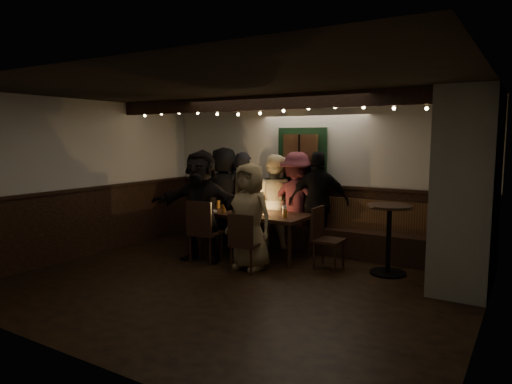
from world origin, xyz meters
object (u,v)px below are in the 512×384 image
Objects in this scene: chair_near_left at (203,228)px; person_e at (318,202)px; chair_end at (324,234)px; chair_near_right at (243,240)px; person_g at (250,216)px; person_b at (243,198)px; person_d at (296,201)px; person_f at (201,206)px; dining_table at (250,216)px; person_c at (274,201)px; person_a at (224,195)px; high_top at (389,231)px.

person_e is at bearing 50.24° from chair_near_left.
chair_near_right is at bearing -135.39° from chair_end.
person_b is at bearing 131.10° from person_g.
person_d is 0.97× the size of person_f.
person_d is (0.50, 0.75, 0.20)m from dining_table.
chair_near_right is 0.52× the size of person_c.
person_c is 0.97× the size of person_d.
person_d is at bearing 49.44° from person_f.
person_b is at bearing -20.20° from person_e.
person_a reaches higher than person_b.
chair_near_right is 0.39m from person_g.
person_f is (-0.96, -1.46, 0.03)m from person_d.
chair_near_right is at bearing 51.15° from person_e.
person_a reaches higher than chair_end.
chair_end is at bearing 157.60° from person_b.
person_d is at bearing 161.13° from high_top.
dining_table is at bearing 178.18° from chair_end.
dining_table is 1.19× the size of person_b.
chair_near_right is 0.51× the size of person_b.
person_a reaches higher than high_top.
person_e reaches higher than person_c.
person_f is at bearing 22.75° from person_e.
person_g is at bearing -156.37° from high_top.
person_a is at bearing 171.37° from high_top.
person_a is at bearing 147.14° from dining_table.
person_a reaches higher than person_c.
person_f reaches higher than high_top.
dining_table is 2.20× the size of chair_end.
person_c is at bearing 85.71° from dining_table.
chair_end is (0.89, 0.87, 0.03)m from chair_near_right.
chair_near_right is 0.50× the size of person_e.
person_f is at bearing -162.90° from high_top.
person_g is (0.90, 0.03, -0.09)m from person_f.
person_c is 1.05× the size of person_g.
dining_table is 1.22× the size of person_c.
person_f is at bearing 49.17° from person_d.
person_f is (-0.94, 0.20, 0.40)m from chair_near_right.
person_f is at bearing 91.38° from person_b.
person_f is (0.51, -1.35, -0.00)m from person_a.
chair_near_right is 1.91m from person_b.
dining_table is 1.20m from person_e.
person_a is 0.42m from person_b.
chair_near_left is at bearing 171.72° from chair_near_right.
chair_near_left is at bearing 52.93° from person_d.
person_a is at bearing 163.94° from chair_end.
person_e reaches higher than chair_near_right.
person_a reaches higher than person_f.
person_e reaches higher than person_d.
chair_near_left reaches higher than chair_near_right.
chair_near_left is 0.62× the size of person_g.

